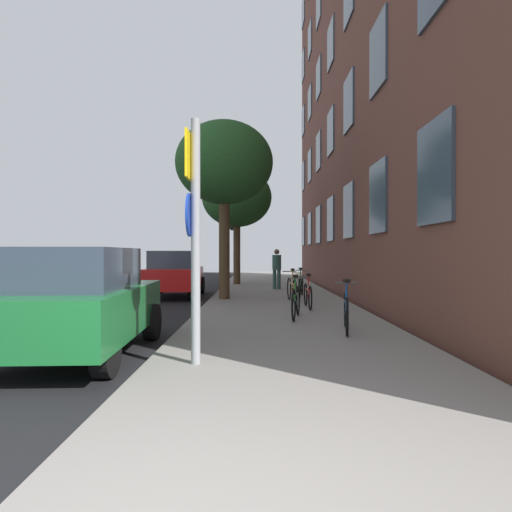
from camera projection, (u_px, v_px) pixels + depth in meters
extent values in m
plane|color=#332D28|center=(177.00, 295.00, 17.12)|extent=(41.80, 41.80, 0.00)
cube|color=black|center=(120.00, 295.00, 17.12)|extent=(7.00, 38.00, 0.01)
cube|color=gray|center=(272.00, 293.00, 17.14)|extent=(4.20, 38.00, 0.12)
cube|color=#384756|center=(433.00, 172.00, 7.70)|extent=(0.06, 1.49, 1.73)
cube|color=#384756|center=(376.00, 198.00, 11.27)|extent=(0.06, 1.49, 1.73)
cube|color=#384756|center=(347.00, 211.00, 14.84)|extent=(0.06, 1.49, 1.73)
cube|color=#384756|center=(329.00, 219.00, 18.41)|extent=(0.06, 1.49, 1.73)
cube|color=#384756|center=(317.00, 225.00, 21.98)|extent=(0.06, 1.49, 1.73)
cube|color=#384756|center=(308.00, 229.00, 25.56)|extent=(0.06, 1.49, 1.73)
cube|color=#384756|center=(301.00, 232.00, 29.13)|extent=(0.06, 1.49, 1.73)
cube|color=#384756|center=(376.00, 55.00, 11.25)|extent=(0.06, 1.49, 1.73)
cube|color=#384756|center=(347.00, 103.00, 14.82)|extent=(0.06, 1.49, 1.73)
cube|color=#384756|center=(329.00, 132.00, 18.39)|extent=(0.06, 1.49, 1.73)
cube|color=#384756|center=(317.00, 152.00, 21.96)|extent=(0.06, 1.49, 1.73)
cube|color=#384756|center=(308.00, 166.00, 25.54)|extent=(0.06, 1.49, 1.73)
cube|color=#384756|center=(302.00, 177.00, 29.11)|extent=(0.06, 1.49, 1.73)
cube|color=#384756|center=(329.00, 45.00, 18.37)|extent=(0.06, 1.49, 1.73)
cube|color=#384756|center=(317.00, 79.00, 21.94)|extent=(0.06, 1.49, 1.73)
cube|color=#384756|center=(308.00, 103.00, 25.51)|extent=(0.06, 1.49, 1.73)
cube|color=#384756|center=(302.00, 121.00, 29.09)|extent=(0.06, 1.49, 1.73)
cube|color=#384756|center=(317.00, 5.00, 21.92)|extent=(0.06, 1.49, 1.73)
cube|color=#384756|center=(308.00, 40.00, 25.49)|extent=(0.06, 1.49, 1.73)
cube|color=#384756|center=(302.00, 66.00, 29.06)|extent=(0.06, 1.49, 1.73)
cube|color=#384756|center=(302.00, 11.00, 29.04)|extent=(0.06, 1.49, 1.73)
cylinder|color=gray|center=(194.00, 241.00, 5.98)|extent=(0.12, 0.12, 3.16)
cube|color=yellow|center=(188.00, 157.00, 5.97)|extent=(0.03, 0.60, 0.60)
cylinder|color=#14339E|center=(188.00, 215.00, 5.98)|extent=(0.03, 0.56, 0.56)
cylinder|color=black|center=(234.00, 247.00, 25.59)|extent=(0.12, 0.12, 3.55)
cube|color=black|center=(231.00, 223.00, 25.58)|extent=(0.20, 0.24, 0.80)
sphere|color=red|center=(229.00, 218.00, 25.58)|extent=(0.16, 0.16, 0.16)
sphere|color=#523707|center=(229.00, 223.00, 25.58)|extent=(0.16, 0.16, 0.16)
sphere|color=#083E11|center=(229.00, 228.00, 25.58)|extent=(0.16, 0.16, 0.16)
cylinder|color=#4C3823|center=(223.00, 245.00, 14.55)|extent=(0.34, 0.34, 3.35)
ellipsoid|color=#235123|center=(223.00, 163.00, 14.53)|extent=(3.06, 3.06, 2.60)
cylinder|color=#4C3823|center=(235.00, 251.00, 21.57)|extent=(0.32, 0.32, 3.05)
ellipsoid|color=#235123|center=(235.00, 197.00, 21.55)|extent=(3.24, 3.24, 2.76)
torus|color=black|center=(344.00, 309.00, 9.03)|extent=(0.15, 0.67, 0.67)
torus|color=black|center=(345.00, 317.00, 7.97)|extent=(0.15, 0.67, 0.67)
cylinder|color=#194C99|center=(344.00, 303.00, 8.50)|extent=(0.19, 0.91, 0.04)
cylinder|color=#194C99|center=(345.00, 309.00, 8.23)|extent=(0.13, 0.55, 0.30)
cylinder|color=#194C99|center=(345.00, 290.00, 8.34)|extent=(0.04, 0.04, 0.28)
cube|color=black|center=(345.00, 281.00, 8.34)|extent=(0.10, 0.24, 0.06)
cylinder|color=#4C4C4C|center=(344.00, 283.00, 9.03)|extent=(0.42, 0.10, 0.03)
torus|color=black|center=(296.00, 301.00, 10.66)|extent=(0.16, 0.67, 0.68)
torus|color=black|center=(292.00, 305.00, 9.71)|extent=(0.16, 0.67, 0.68)
cylinder|color=#267233|center=(294.00, 294.00, 10.18)|extent=(0.19, 0.81, 0.04)
cylinder|color=#267233|center=(293.00, 299.00, 9.94)|extent=(0.13, 0.50, 0.27)
cylinder|color=#267233|center=(294.00, 283.00, 10.04)|extent=(0.04, 0.04, 0.28)
cube|color=black|center=(294.00, 276.00, 10.04)|extent=(0.10, 0.24, 0.06)
cylinder|color=#4C4C4C|center=(296.00, 278.00, 10.65)|extent=(0.42, 0.11, 0.03)
torus|color=black|center=(304.00, 294.00, 12.59)|extent=(0.04, 0.62, 0.62)
torus|color=black|center=(309.00, 298.00, 11.57)|extent=(0.04, 0.62, 0.62)
cylinder|color=#B21E1E|center=(306.00, 290.00, 12.08)|extent=(0.05, 0.87, 0.04)
cylinder|color=#B21E1E|center=(307.00, 293.00, 11.82)|extent=(0.05, 0.53, 0.28)
cylinder|color=#B21E1E|center=(307.00, 281.00, 11.93)|extent=(0.04, 0.04, 0.28)
cube|color=black|center=(307.00, 275.00, 11.92)|extent=(0.10, 0.24, 0.06)
cylinder|color=#4C4C4C|center=(304.00, 276.00, 12.59)|extent=(0.42, 0.03, 0.03)
torus|color=black|center=(288.00, 288.00, 14.26)|extent=(0.09, 0.69, 0.69)
torus|color=black|center=(293.00, 291.00, 13.21)|extent=(0.09, 0.69, 0.69)
cylinder|color=#C68C19|center=(290.00, 283.00, 13.74)|extent=(0.12, 0.90, 0.04)
cylinder|color=#C68C19|center=(292.00, 287.00, 13.47)|extent=(0.09, 0.54, 0.29)
cylinder|color=#C68C19|center=(291.00, 275.00, 13.58)|extent=(0.04, 0.04, 0.28)
cube|color=black|center=(291.00, 270.00, 13.58)|extent=(0.10, 0.24, 0.06)
cylinder|color=#4C4C4C|center=(288.00, 271.00, 14.26)|extent=(0.42, 0.06, 0.03)
torus|color=black|center=(301.00, 285.00, 15.79)|extent=(0.15, 0.67, 0.67)
torus|color=black|center=(298.00, 288.00, 14.72)|extent=(0.15, 0.67, 0.67)
cylinder|color=#267233|center=(299.00, 281.00, 15.25)|extent=(0.20, 0.92, 0.04)
cylinder|color=#267233|center=(299.00, 284.00, 14.99)|extent=(0.14, 0.56, 0.30)
cylinder|color=#267233|center=(299.00, 273.00, 15.09)|extent=(0.04, 0.04, 0.28)
cube|color=black|center=(299.00, 269.00, 15.09)|extent=(0.10, 0.24, 0.06)
cylinder|color=#4C4C4C|center=(301.00, 270.00, 15.79)|extent=(0.42, 0.10, 0.03)
cylinder|color=#33594C|center=(273.00, 279.00, 18.51)|extent=(0.15, 0.15, 0.78)
cylinder|color=#33594C|center=(277.00, 279.00, 18.51)|extent=(0.15, 0.15, 0.78)
cylinder|color=#33594C|center=(275.00, 262.00, 18.51)|extent=(0.44, 0.44, 0.58)
sphere|color=brown|center=(275.00, 252.00, 18.51)|extent=(0.21, 0.21, 0.21)
cube|color=#19662D|center=(75.00, 311.00, 6.96)|extent=(2.02, 4.03, 0.70)
cube|color=#2D3847|center=(70.00, 268.00, 6.76)|extent=(1.65, 2.28, 0.60)
cylinder|color=black|center=(55.00, 322.00, 8.22)|extent=(0.22, 0.64, 0.64)
cylinder|color=black|center=(150.00, 322.00, 8.23)|extent=(0.22, 0.64, 0.64)
cylinder|color=black|center=(104.00, 352.00, 5.70)|extent=(0.22, 0.64, 0.64)
cube|color=red|center=(173.00, 278.00, 16.45)|extent=(1.91, 4.07, 0.70)
cube|color=#384756|center=(172.00, 259.00, 16.25)|extent=(1.55, 2.30, 0.60)
cylinder|color=black|center=(158.00, 285.00, 17.73)|extent=(0.22, 0.64, 0.64)
cylinder|color=black|center=(199.00, 285.00, 17.74)|extent=(0.22, 0.64, 0.64)
cylinder|color=black|center=(142.00, 290.00, 15.17)|extent=(0.22, 0.64, 0.64)
cylinder|color=black|center=(190.00, 290.00, 15.17)|extent=(0.22, 0.64, 0.64)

